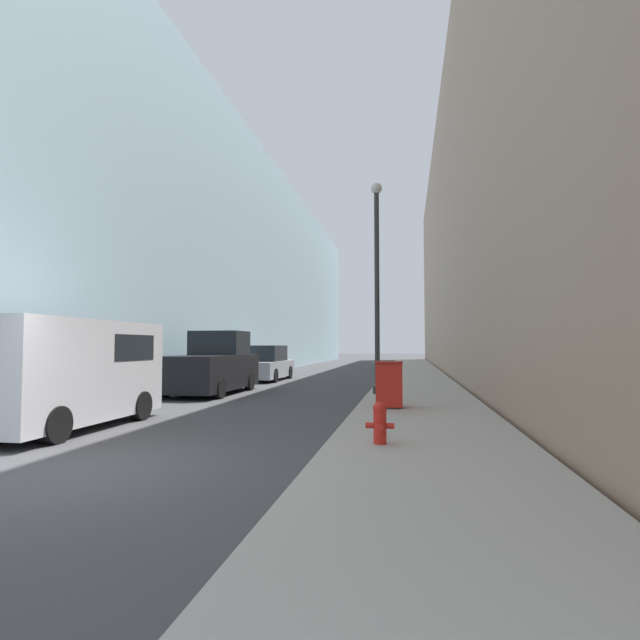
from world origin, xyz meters
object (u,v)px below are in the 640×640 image
object	(u,v)px
trash_bin	(389,384)
white_van	(69,369)
fire_hydrant	(380,422)
pickup_truck	(212,367)
parked_sedan_near	(266,364)
lamppost	(377,279)

from	to	relation	value
trash_bin	white_van	xyz separation A→B (m)	(-6.31, -3.35, 0.46)
fire_hydrant	pickup_truck	world-z (taller)	pickup_truck
fire_hydrant	parked_sedan_near	bearing A→B (deg)	112.20
lamppost	parked_sedan_near	bearing A→B (deg)	127.93
trash_bin	white_van	size ratio (longest dim) A/B	0.25
lamppost	pickup_truck	bearing A→B (deg)	172.55
fire_hydrant	white_van	distance (m)	6.50
lamppost	white_van	distance (m)	9.27
white_van	lamppost	bearing A→B (deg)	49.18
fire_hydrant	white_van	bearing A→B (deg)	168.57
trash_bin	lamppost	xyz separation A→B (m)	(-0.49, 3.39, 3.05)
pickup_truck	parked_sedan_near	xyz separation A→B (m)	(0.03, 6.67, -0.16)
fire_hydrant	trash_bin	bearing A→B (deg)	90.26
trash_bin	white_van	world-z (taller)	white_van
fire_hydrant	white_van	size ratio (longest dim) A/B	0.15
white_van	fire_hydrant	bearing A→B (deg)	-11.43
trash_bin	pickup_truck	xyz separation A→B (m)	(-6.31, 4.15, 0.19)
lamppost	parked_sedan_near	distance (m)	9.90
fire_hydrant	pickup_truck	size ratio (longest dim) A/B	0.13
parked_sedan_near	pickup_truck	bearing A→B (deg)	-90.22
lamppost	pickup_truck	world-z (taller)	lamppost
parked_sedan_near	fire_hydrant	bearing A→B (deg)	-67.80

